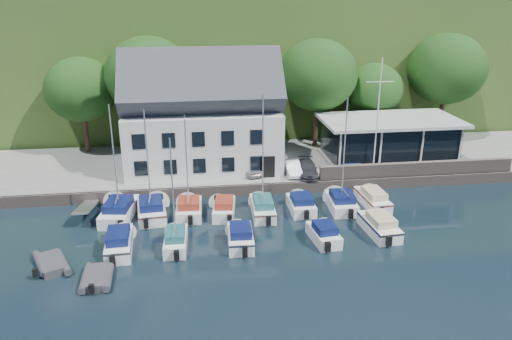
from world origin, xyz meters
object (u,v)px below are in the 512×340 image
object	(u,v)px
boat_r2_2	(240,235)
dinghy_0	(52,262)
car_dgrey	(308,169)
boat_r2_4	(379,223)
boat_r2_3	(324,232)
boat_r1_5	(301,202)
car_blue	(348,161)
dinghy_1	(97,276)
harbor_building	(202,121)
club_pavilion	(389,139)
car_white	(292,168)
flagpole	(377,117)
boat_r1_0	(114,160)
boat_r1_1	(148,159)
car_silver	(248,167)
boat_r2_1	(173,190)
boat_r1_6	(344,156)
boat_r1_2	(187,163)
boat_r2_0	(119,240)
boat_r1_7	(373,197)
boat_r1_3	(224,206)
boat_r1_4	(263,160)

from	to	relation	value
boat_r2_2	dinghy_0	world-z (taller)	boat_r2_2
car_dgrey	boat_r2_4	xyz separation A→B (m)	(3.05, -10.02, -0.82)
boat_r2_3	boat_r2_4	bearing A→B (deg)	2.22
boat_r1_5	dinghy_0	distance (m)	18.91
car_blue	dinghy_1	xyz separation A→B (m)	(-20.54, -15.20, -1.27)
harbor_building	dinghy_1	bearing A→B (deg)	-112.07
car_blue	dinghy_0	xyz separation A→B (m)	(-23.70, -13.11, -1.26)
club_pavilion	car_dgrey	size ratio (longest dim) A/B	3.27
car_white	flagpole	bearing A→B (deg)	-2.59
boat_r1_0	flagpole	bearing A→B (deg)	20.39
boat_r1_1	boat_r2_4	xyz separation A→B (m)	(16.68, -5.04, -4.02)
harbor_building	car_blue	world-z (taller)	harbor_building
car_silver	boat_r2_1	size ratio (longest dim) A/B	0.43
car_silver	boat_r1_1	xyz separation A→B (m)	(-8.38, -6.04, 3.16)
boat_r1_5	boat_r1_6	distance (m)	5.03
boat_r2_2	boat_r1_2	bearing A→B (deg)	125.97
boat_r1_0	boat_r1_6	world-z (taller)	boat_r1_0
harbor_building	boat_r2_1	size ratio (longest dim) A/B	1.68
club_pavilion	boat_r2_0	size ratio (longest dim) A/B	2.09
boat_r1_1	boat_r2_0	size ratio (longest dim) A/B	1.51
boat_r1_0	boat_r1_7	xyz separation A→B (m)	(20.44, -0.33, -4.03)
car_silver	boat_r1_5	distance (m)	7.39
car_white	dinghy_0	distance (m)	21.99
flagpole	boat_r1_0	world-z (taller)	flagpole
boat_r2_1	boat_r2_0	bearing A→B (deg)	-178.53
boat_r1_5	boat_r1_3	bearing A→B (deg)	179.93
boat_r1_6	boat_r1_0	bearing A→B (deg)	-179.40
car_dgrey	boat_r1_4	world-z (taller)	boat_r1_4
flagpole	boat_r1_0	bearing A→B (deg)	-168.31
boat_r1_4	boat_r2_2	distance (m)	6.47
car_dgrey	boat_r1_6	bearing A→B (deg)	-67.98
dinghy_1	boat_r2_1	bearing A→B (deg)	36.10
boat_r1_3	dinghy_1	distance (m)	12.02
harbor_building	boat_r2_1	bearing A→B (deg)	-100.04
boat_r1_3	boat_r2_4	size ratio (longest dim) A/B	0.88
car_dgrey	boat_r1_3	size ratio (longest dim) A/B	0.76
car_white	car_dgrey	world-z (taller)	car_white
boat_r1_4	dinghy_1	xyz separation A→B (m)	(-11.44, -8.26, -4.18)
boat_r2_0	car_silver	bearing A→B (deg)	44.47
car_white	boat_r1_1	bearing A→B (deg)	-154.66
harbor_building	club_pavilion	distance (m)	18.15
boat_r1_4	boat_r2_1	bearing A→B (deg)	-144.08
boat_r1_6	dinghy_0	xyz separation A→B (m)	(-21.08, -6.38, -4.10)
car_silver	dinghy_0	distance (m)	19.30
boat_r1_3	boat_r1_4	distance (m)	4.90
boat_r1_1	boat_r1_6	world-z (taller)	boat_r1_1
boat_r2_4	car_silver	bearing A→B (deg)	122.50
car_blue	boat_r1_1	bearing A→B (deg)	-161.46
car_dgrey	boat_r2_0	bearing A→B (deg)	-140.58
dinghy_0	club_pavilion	bearing A→B (deg)	3.53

